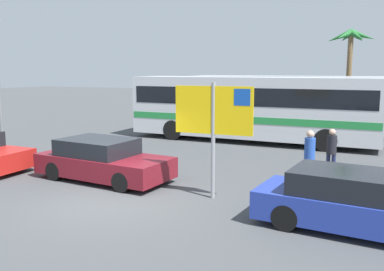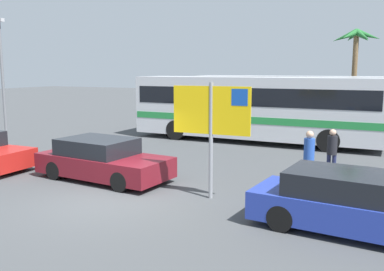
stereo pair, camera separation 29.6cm
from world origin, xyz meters
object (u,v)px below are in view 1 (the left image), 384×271
object	(u,v)px
bus_rear_coach	(293,101)
pedestrian_crossing_lot	(331,149)
pedestrian_near_sign	(310,154)
car_maroon	(103,160)
ferry_sign	(215,115)
car_blue	(351,202)
bus_front_coach	(251,106)

from	to	relation	value
bus_rear_coach	pedestrian_crossing_lot	xyz separation A→B (m)	(3.26, -9.61, -0.83)
pedestrian_near_sign	car_maroon	bearing A→B (deg)	-160.33
bus_rear_coach	ferry_sign	bearing A→B (deg)	-87.28
pedestrian_crossing_lot	bus_rear_coach	bearing A→B (deg)	29.47
pedestrian_crossing_lot	ferry_sign	bearing A→B (deg)	155.81
car_maroon	pedestrian_near_sign	distance (m)	6.51
ferry_sign	pedestrian_crossing_lot	distance (m)	4.79
bus_rear_coach	car_maroon	size ratio (longest dim) A/B	2.64
ferry_sign	car_blue	world-z (taller)	ferry_sign
bus_front_coach	pedestrian_crossing_lot	xyz separation A→B (m)	(4.49, -5.70, -0.83)
bus_front_coach	pedestrian_crossing_lot	world-z (taller)	bus_front_coach
bus_front_coach	car_maroon	world-z (taller)	bus_front_coach
bus_rear_coach	car_maroon	bearing A→B (deg)	-104.65
bus_front_coach	ferry_sign	xyz separation A→B (m)	(1.87, -9.47, 0.54)
bus_front_coach	ferry_sign	bearing A→B (deg)	-78.84
bus_rear_coach	car_blue	bearing A→B (deg)	-73.38
ferry_sign	car_blue	xyz separation A→B (m)	(3.62, -0.89, -1.69)
bus_front_coach	car_maroon	xyz separation A→B (m)	(-2.17, -9.11, -1.15)
bus_front_coach	pedestrian_crossing_lot	bearing A→B (deg)	-51.76
bus_rear_coach	car_blue	distance (m)	14.93
car_blue	pedestrian_crossing_lot	distance (m)	4.77
car_blue	bus_front_coach	bearing A→B (deg)	122.61
car_blue	pedestrian_near_sign	world-z (taller)	pedestrian_near_sign
car_maroon	pedestrian_crossing_lot	world-z (taller)	pedestrian_crossing_lot
bus_front_coach	pedestrian_near_sign	world-z (taller)	bus_front_coach
pedestrian_near_sign	bus_front_coach	bearing A→B (deg)	121.53
bus_rear_coach	pedestrian_near_sign	size ratio (longest dim) A/B	6.96
bus_rear_coach	car_maroon	xyz separation A→B (m)	(-3.40, -13.01, -1.15)
ferry_sign	pedestrian_crossing_lot	xyz separation A→B (m)	(2.63, 3.76, -1.38)
car_blue	pedestrian_near_sign	size ratio (longest dim) A/B	2.53
bus_front_coach	pedestrian_near_sign	distance (m)	8.24
pedestrian_crossing_lot	bus_front_coach	bearing A→B (deg)	48.96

